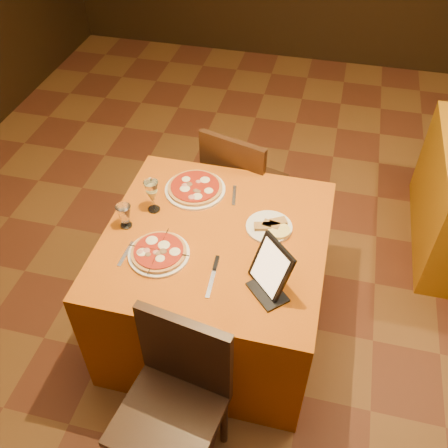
% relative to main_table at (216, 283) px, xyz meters
% --- Properties ---
extents(floor, '(6.00, 7.00, 0.01)m').
position_rel_main_table_xyz_m(floor, '(0.54, 0.10, -0.38)').
color(floor, '#5E2D19').
rests_on(floor, ground).
extents(main_table, '(1.10, 1.10, 0.75)m').
position_rel_main_table_xyz_m(main_table, '(0.00, 0.00, 0.00)').
color(main_table, '#B2510B').
rests_on(main_table, floor).
extents(chair_main_near, '(0.49, 0.49, 0.91)m').
position_rel_main_table_xyz_m(chair_main_near, '(0.00, -0.81, 0.08)').
color(chair_main_near, black).
rests_on(chair_main_near, floor).
extents(chair_main_far, '(0.45, 0.45, 0.91)m').
position_rel_main_table_xyz_m(chair_main_far, '(0.00, 0.78, 0.08)').
color(chair_main_far, black).
rests_on(chair_main_far, floor).
extents(pizza_near, '(0.29, 0.29, 0.03)m').
position_rel_main_table_xyz_m(pizza_near, '(-0.23, -0.19, 0.39)').
color(pizza_near, white).
rests_on(pizza_near, main_table).
extents(pizza_far, '(0.33, 0.33, 0.03)m').
position_rel_main_table_xyz_m(pizza_far, '(-0.19, 0.31, 0.39)').
color(pizza_far, white).
rests_on(pizza_far, main_table).
extents(cutlet_dish, '(0.23, 0.23, 0.03)m').
position_rel_main_table_xyz_m(cutlet_dish, '(0.25, 0.12, 0.39)').
color(cutlet_dish, white).
rests_on(cutlet_dish, main_table).
extents(wine_glass, '(0.10, 0.10, 0.19)m').
position_rel_main_table_xyz_m(wine_glass, '(-0.36, 0.11, 0.47)').
color(wine_glass, '#C8C372').
rests_on(wine_glass, main_table).
extents(water_glass, '(0.08, 0.08, 0.13)m').
position_rel_main_table_xyz_m(water_glass, '(-0.45, -0.04, 0.44)').
color(water_glass, white).
rests_on(water_glass, main_table).
extents(tablet, '(0.22, 0.22, 0.24)m').
position_rel_main_table_xyz_m(tablet, '(0.32, -0.24, 0.49)').
color(tablet, black).
rests_on(tablet, main_table).
extents(knife, '(0.03, 0.24, 0.01)m').
position_rel_main_table_xyz_m(knife, '(0.06, -0.27, 0.38)').
color(knife, silver).
rests_on(knife, main_table).
extents(fork_near, '(0.03, 0.16, 0.01)m').
position_rel_main_table_xyz_m(fork_near, '(-0.38, -0.22, 0.38)').
color(fork_near, silver).
rests_on(fork_near, main_table).
extents(fork_far, '(0.05, 0.16, 0.01)m').
position_rel_main_table_xyz_m(fork_far, '(0.03, 0.31, 0.38)').
color(fork_far, '#B2B2B9').
rests_on(fork_far, main_table).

